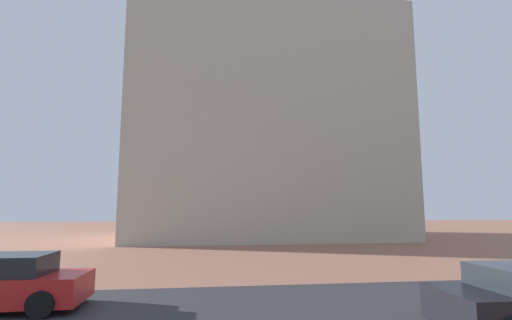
# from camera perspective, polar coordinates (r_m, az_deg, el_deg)

# --- Properties ---
(ground_plane) EXTENTS (120.00, 120.00, 0.00)m
(ground_plane) POSITION_cam_1_polar(r_m,az_deg,el_deg) (10.98, 0.89, -21.15)
(ground_plane) COLOR #93604C
(street_asphalt_strip) EXTENTS (120.00, 7.57, 0.00)m
(street_asphalt_strip) POSITION_cam_1_polar(r_m,az_deg,el_deg) (9.38, 2.49, -23.56)
(street_asphalt_strip) COLOR #2D2D33
(street_asphalt_strip) RESTS_ON ground_plane
(landmark_building) EXTENTS (22.38, 13.82, 39.70)m
(landmark_building) POSITION_cam_1_polar(r_m,az_deg,el_deg) (34.09, 1.44, 8.21)
(landmark_building) COLOR #B2A893
(landmark_building) RESTS_ON ground_plane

